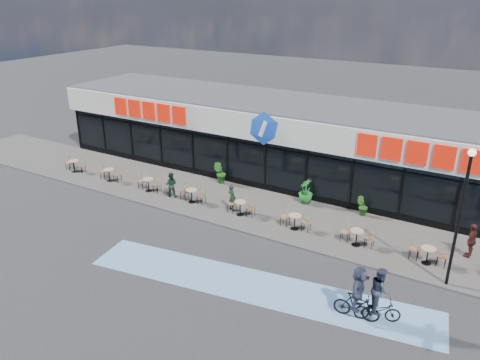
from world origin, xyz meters
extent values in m
plane|color=#28282B|center=(0.00, 0.00, 0.00)|extent=(120.00, 120.00, 0.00)
cube|color=#504B47|center=(0.00, 4.50, 0.05)|extent=(44.00, 5.00, 0.10)
cube|color=#6896C6|center=(4.00, -1.50, 0.01)|extent=(14.17, 4.13, 0.01)
cube|color=black|center=(0.00, 10.00, 1.50)|extent=(30.00, 6.00, 3.00)
cube|color=silver|center=(0.00, 9.85, 3.75)|extent=(30.60, 6.30, 1.50)
cube|color=#47474C|center=(0.00, 10.00, 4.55)|extent=(30.60, 6.30, 0.10)
cube|color=navy|center=(0.00, 6.96, 3.05)|extent=(30.60, 0.08, 0.18)
cube|color=black|center=(0.00, 6.97, 2.65)|extent=(30.00, 0.06, 0.08)
cube|color=black|center=(0.00, 6.98, 0.20)|extent=(30.00, 0.10, 0.40)
cube|color=red|center=(-8.00, 6.70, 3.80)|extent=(5.63, 0.18, 1.10)
cube|color=red|center=(8.00, 6.70, 3.80)|extent=(5.63, 0.18, 1.10)
ellipsoid|color=blue|center=(0.00, 6.70, 3.80)|extent=(1.90, 0.24, 1.90)
cylinder|color=black|center=(-15.00, 6.97, 1.50)|extent=(0.10, 0.10, 3.00)
cylinder|color=black|center=(-12.50, 6.97, 1.50)|extent=(0.10, 0.10, 3.00)
cylinder|color=black|center=(-10.00, 6.97, 1.50)|extent=(0.10, 0.10, 3.00)
cylinder|color=black|center=(-7.50, 6.97, 1.50)|extent=(0.10, 0.10, 3.00)
cylinder|color=black|center=(-5.00, 6.97, 1.50)|extent=(0.10, 0.10, 3.00)
cylinder|color=black|center=(-2.50, 6.97, 1.50)|extent=(0.10, 0.10, 3.00)
cylinder|color=black|center=(0.00, 6.97, 1.50)|extent=(0.10, 0.10, 3.00)
cylinder|color=black|center=(2.50, 6.97, 1.50)|extent=(0.10, 0.10, 3.00)
cylinder|color=black|center=(5.00, 6.97, 1.50)|extent=(0.10, 0.10, 3.00)
cylinder|color=black|center=(7.50, 6.97, 1.50)|extent=(0.10, 0.10, 3.00)
cylinder|color=black|center=(10.00, 6.97, 1.50)|extent=(0.10, 0.10, 3.00)
cylinder|color=black|center=(10.43, 2.30, 2.77)|extent=(0.12, 0.12, 5.33)
sphere|color=#FFF2CC|center=(10.43, 2.30, 5.53)|extent=(0.28, 0.28, 0.28)
cylinder|color=tan|center=(-11.68, 3.46, 0.82)|extent=(0.60, 0.60, 0.04)
cylinder|color=black|center=(-11.68, 3.46, 0.47)|extent=(0.06, 0.06, 0.70)
cylinder|color=black|center=(-11.68, 3.46, 0.11)|extent=(0.40, 0.40, 0.02)
cylinder|color=tan|center=(-8.65, 3.46, 0.82)|extent=(0.60, 0.60, 0.04)
cylinder|color=black|center=(-8.65, 3.46, 0.47)|extent=(0.06, 0.06, 0.70)
cylinder|color=black|center=(-8.65, 3.46, 0.11)|extent=(0.40, 0.40, 0.02)
cylinder|color=tan|center=(-5.63, 3.46, 0.82)|extent=(0.60, 0.60, 0.04)
cylinder|color=black|center=(-5.63, 3.46, 0.47)|extent=(0.06, 0.06, 0.70)
cylinder|color=black|center=(-5.63, 3.46, 0.11)|extent=(0.40, 0.40, 0.02)
cylinder|color=tan|center=(-2.61, 3.46, 0.82)|extent=(0.60, 0.60, 0.04)
cylinder|color=black|center=(-2.61, 3.46, 0.47)|extent=(0.06, 0.06, 0.70)
cylinder|color=black|center=(-2.61, 3.46, 0.11)|extent=(0.40, 0.40, 0.02)
cylinder|color=tan|center=(0.41, 3.46, 0.82)|extent=(0.60, 0.60, 0.04)
cylinder|color=black|center=(0.41, 3.46, 0.47)|extent=(0.06, 0.06, 0.70)
cylinder|color=black|center=(0.41, 3.46, 0.11)|extent=(0.40, 0.40, 0.02)
cylinder|color=tan|center=(3.43, 3.46, 0.82)|extent=(0.60, 0.60, 0.04)
cylinder|color=black|center=(3.43, 3.46, 0.47)|extent=(0.06, 0.06, 0.70)
cylinder|color=black|center=(3.43, 3.46, 0.11)|extent=(0.40, 0.40, 0.02)
cylinder|color=tan|center=(6.46, 3.46, 0.82)|extent=(0.60, 0.60, 0.04)
cylinder|color=black|center=(6.46, 3.46, 0.47)|extent=(0.06, 0.06, 0.70)
cylinder|color=black|center=(6.46, 3.46, 0.11)|extent=(0.40, 0.40, 0.02)
cylinder|color=tan|center=(9.48, 3.46, 0.82)|extent=(0.60, 0.60, 0.04)
cylinder|color=black|center=(9.48, 3.46, 0.47)|extent=(0.06, 0.06, 0.70)
cylinder|color=black|center=(9.48, 3.46, 0.11)|extent=(0.40, 0.40, 0.02)
imported|color=#205418|center=(-2.76, 6.53, 0.73)|extent=(0.89, 0.87, 1.26)
imported|color=#1B6023|center=(2.71, 6.50, 0.77)|extent=(0.98, 0.98, 1.35)
imported|color=#255117|center=(5.78, 6.53, 0.61)|extent=(0.71, 0.67, 1.02)
imported|color=black|center=(-0.26, 3.76, 0.80)|extent=(0.59, 0.49, 1.39)
imported|color=#1A2F23|center=(-4.03, 3.51, 0.81)|extent=(0.85, 0.77, 1.43)
imported|color=#3F1916|center=(10.96, 4.95, 0.88)|extent=(0.57, 0.98, 1.57)
imported|color=black|center=(7.94, -1.36, 0.49)|extent=(1.67, 0.59, 0.99)
imported|color=#333A50|center=(7.94, -1.36, 1.27)|extent=(0.60, 1.56, 1.64)
imported|color=black|center=(8.62, -1.11, 0.42)|extent=(1.70, 1.11, 0.84)
imported|color=#32384E|center=(8.62, -1.11, 1.29)|extent=(0.90, 1.00, 1.69)
camera|label=1|loc=(11.19, -15.07, 10.81)|focal=35.00mm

